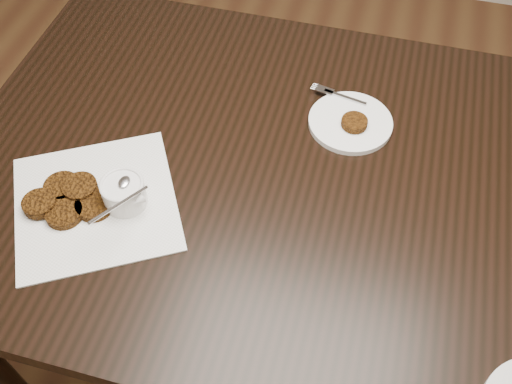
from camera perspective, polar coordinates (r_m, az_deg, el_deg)
floor at (r=1.75m, az=2.64°, el=-17.58°), size 4.00×4.00×0.00m
table at (r=1.46m, az=5.09°, el=-7.96°), size 1.49×0.96×0.75m
napkin at (r=1.15m, az=-15.40°, el=-1.03°), size 0.41×0.41×0.00m
sauce_ramekin at (r=1.09m, az=-13.06°, el=0.84°), size 0.12×0.12×0.11m
patty_cluster at (r=1.15m, az=-17.99°, el=-0.85°), size 0.26×0.26×0.02m
plate_with_patty at (r=1.25m, az=9.24°, el=6.94°), size 0.21×0.21×0.03m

